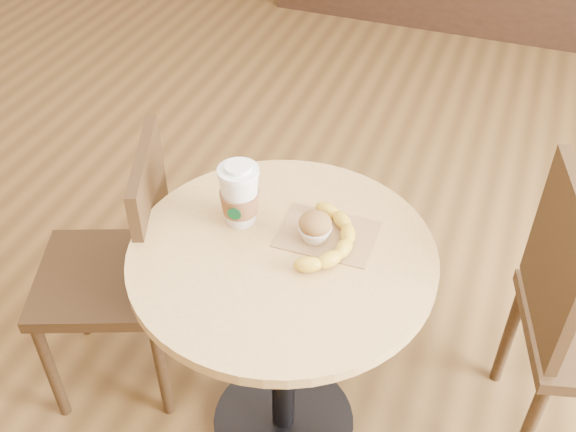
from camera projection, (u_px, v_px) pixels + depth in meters
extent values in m
plane|color=brown|center=(273.00, 391.00, 2.22)|extent=(7.00, 7.00, 0.00)
cylinder|color=black|center=(284.00, 421.00, 2.12)|extent=(0.44, 0.44, 0.02)
cylinder|color=black|center=(283.00, 348.00, 1.89)|extent=(0.07, 0.07, 0.72)
cylinder|color=tan|center=(282.00, 255.00, 1.66)|extent=(0.76, 0.76, 0.03)
cube|color=#362413|center=(104.00, 277.00, 2.01)|extent=(0.51, 0.51, 0.04)
cylinder|color=#362413|center=(75.00, 288.00, 2.28)|extent=(0.04, 0.04, 0.44)
cylinder|color=#362413|center=(51.00, 369.00, 2.02)|extent=(0.04, 0.04, 0.44)
cylinder|color=#362413|center=(174.00, 287.00, 2.28)|extent=(0.04, 0.04, 0.44)
cylinder|color=#362413|center=(161.00, 368.00, 2.03)|extent=(0.04, 0.04, 0.44)
cube|color=#362413|center=(152.00, 214.00, 1.85)|extent=(0.16, 0.36, 0.41)
cylinder|color=#362413|center=(528.00, 431.00, 1.85)|extent=(0.04, 0.04, 0.46)
cylinder|color=#362413|center=(509.00, 333.00, 2.12)|extent=(0.04, 0.04, 0.46)
cube|color=#362413|center=(557.00, 260.00, 1.67)|extent=(0.13, 0.38, 0.43)
cube|color=olive|center=(327.00, 234.00, 1.69)|extent=(0.24, 0.18, 0.00)
cylinder|color=white|center=(238.00, 171.00, 1.63)|extent=(0.10, 0.10, 0.01)
cylinder|color=white|center=(238.00, 167.00, 1.63)|extent=(0.07, 0.07, 0.01)
cylinder|color=#064420|center=(234.00, 214.00, 1.66)|extent=(0.04, 0.01, 0.04)
ellipsoid|color=brown|center=(315.00, 223.00, 1.64)|extent=(0.08, 0.08, 0.05)
ellipsoid|color=beige|center=(315.00, 218.00, 1.63)|extent=(0.03, 0.03, 0.02)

